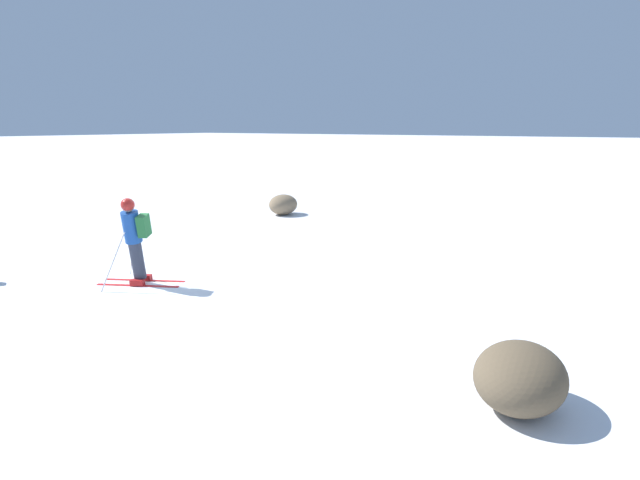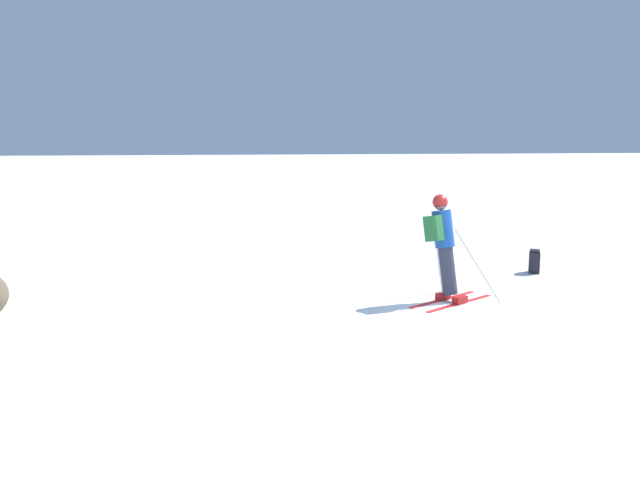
% 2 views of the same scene
% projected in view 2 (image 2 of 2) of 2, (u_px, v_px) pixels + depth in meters
% --- Properties ---
extents(ground_plane, '(300.00, 300.00, 0.00)m').
position_uv_depth(ground_plane, '(488.00, 322.00, 9.67)').
color(ground_plane, white).
extents(skier, '(1.43, 1.78, 1.89)m').
position_uv_depth(skier, '(444.00, 241.00, 10.86)').
color(skier, red).
rests_on(skier, ground).
extents(spare_backpack, '(0.37, 0.34, 0.50)m').
position_uv_depth(spare_backpack, '(534.00, 261.00, 13.33)').
color(spare_backpack, black).
rests_on(spare_backpack, ground).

